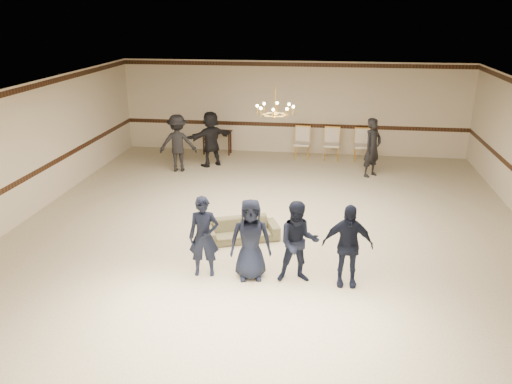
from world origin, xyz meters
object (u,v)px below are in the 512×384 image
Objects in this scene: adult_left at (178,143)px; banquet_chair_left at (302,143)px; banquet_chair_right at (362,146)px; adult_mid at (211,139)px; console_table at (217,142)px; boy_d at (347,245)px; boy_c at (298,242)px; banquet_chair_mid at (332,145)px; adult_right at (372,148)px; boy_b at (251,239)px; chandelier at (275,101)px; boy_a at (204,237)px; settee at (241,230)px.

banquet_chair_left is at bearing -162.43° from adult_left.
banquet_chair_left is at bearing 177.89° from banquet_chair_right.
adult_mid is 1.78× the size of console_table.
boy_d is 1.58× the size of console_table.
boy_c is 0.90m from boy_d.
banquet_chair_mid reaches higher than console_table.
banquet_chair_right is at bearing 70.14° from boy_c.
banquet_chair_left is (-0.39, 8.37, -0.26)m from boy_c.
console_table is (-3.39, 8.57, -0.37)m from boy_c.
banquet_chair_right is at bearing 50.08° from adult_right.
adult_mid reaches higher than boy_b.
boy_b is 1.58× the size of console_table.
console_table is (0.79, 2.12, -0.47)m from adult_left.
banquet_chair_mid and banquet_chair_right have the same top height.
chandelier reaches higher than adult_right.
adult_mid is 4.10m from banquet_chair_mid.
banquet_chair_right is at bearing -170.94° from adult_left.
console_table is (-1.59, 8.57, -0.37)m from boy_a.
boy_b is 1.49× the size of banquet_chair_left.
banquet_chair_left is (0.51, 8.37, -0.26)m from boy_b.
boy_a is 1.00× the size of boy_d.
banquet_chair_mid is at bearing 1.36° from console_table.
boy_c reaches higher than banquet_chair_mid.
banquet_chair_mid is (1.97, 6.72, 0.29)m from settee.
adult_left is at bearing 113.98° from boy_c.
banquet_chair_right reaches higher than console_table.
chandelier is 0.59× the size of boy_c.
chandelier is 0.88× the size of banquet_chair_right.
banquet_chair_right is at bearing 82.31° from boy_d.
adult_left is at bearing 102.46° from boy_a.
chandelier reaches higher than settee.
boy_b reaches higher than banquet_chair_right.
boy_c is 8.40m from banquet_chair_mid.
boy_a is 0.97× the size of settee.
chandelier reaches higher than adult_left.
adult_left is (-2.82, 4.80, 0.66)m from settee.
adult_mid is (-2.38, 7.15, 0.10)m from boy_b.
adult_left reaches higher than banquet_chair_right.
boy_d is at bearing -84.81° from banquet_chair_mid.
adult_left is at bearing 106.15° from boy_b.
boy_a reaches higher than banquet_chair_mid.
boy_b is 0.97× the size of settee.
adult_left is at bearing 135.57° from chandelier.
chandelier is 5.91m from banquet_chair_mid.
boy_d is at bearing 79.31° from adult_mid.
adult_right is (2.61, 3.63, -1.97)m from chandelier.
boy_d reaches higher than banquet_chair_left.
boy_b reaches higher than console_table.
boy_c is 1.49× the size of banquet_chair_right.
boy_d is 9.59m from console_table.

